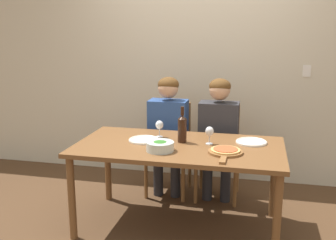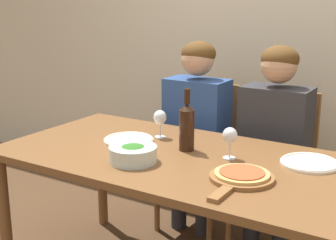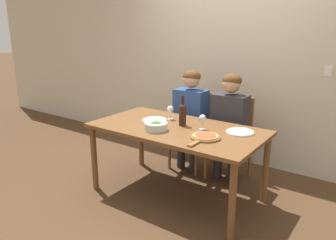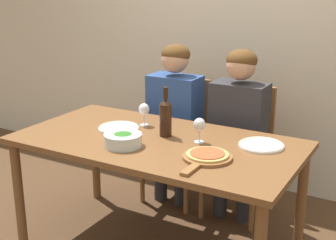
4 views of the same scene
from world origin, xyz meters
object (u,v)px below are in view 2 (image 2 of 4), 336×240
wine_glass_left (160,119)px  broccoli_bowl (133,154)px  wine_bottle (187,126)px  pizza_on_board (241,177)px  dinner_plate_left (129,140)px  dinner_plate_right (310,163)px  chair_left (203,151)px  person_woman (195,120)px  chair_right (278,165)px  wine_glass_right (230,137)px  person_man (274,132)px

wine_glass_left → broccoli_bowl: bearing=-75.0°
wine_bottle → pizza_on_board: size_ratio=0.75×
dinner_plate_left → broccoli_bowl: bearing=-50.0°
wine_bottle → broccoli_bowl: wine_bottle is taller
wine_bottle → dinner_plate_right: size_ratio=1.17×
chair_left → person_woman: person_woman is taller
chair_right → wine_bottle: (-0.25, -0.68, 0.36)m
person_woman → wine_bottle: (0.26, -0.56, 0.13)m
wine_bottle → person_woman: bearing=114.4°
wine_bottle → wine_glass_right: size_ratio=2.03×
person_woman → wine_glass_right: 0.76m
chair_right → wine_glass_right: (-0.02, -0.68, 0.35)m
person_man → wine_bottle: (-0.25, -0.56, 0.13)m
dinner_plate_right → wine_glass_right: (-0.34, -0.12, 0.10)m
person_woman → wine_bottle: person_woman is taller
dinner_plate_left → pizza_on_board: pizza_on_board is taller
broccoli_bowl → dinner_plate_left: broccoli_bowl is taller
person_woman → wine_glass_left: (0.03, -0.45, 0.11)m
dinner_plate_right → wine_glass_right: size_ratio=1.73×
chair_left → wine_bottle: 0.81m
person_woman → dinner_plate_right: 0.95m
wine_bottle → broccoli_bowl: bearing=-113.8°
person_man → wine_glass_left: bearing=-136.4°
chair_left → dinner_plate_left: 0.76m
broccoli_bowl → pizza_on_board: size_ratio=0.54×
dinner_plate_left → wine_glass_right: 0.57m
broccoli_bowl → wine_glass_left: 0.41m
chair_left → wine_bottle: wine_bottle is taller
person_man → wine_glass_left: person_man is taller
chair_left → chair_right: size_ratio=1.00×
person_woman → wine_bottle: 0.63m
chair_left → broccoli_bowl: (0.13, -0.96, 0.28)m
dinner_plate_right → wine_glass_left: (-0.80, 0.00, 0.10)m
person_woman → wine_glass_left: person_woman is taller
chair_left → person_man: bearing=-12.6°
dinner_plate_right → wine_glass_left: wine_glass_left is taller
dinner_plate_left → wine_glass_right: (0.56, 0.03, 0.10)m
person_woman → broccoli_bowl: size_ratio=5.50×
chair_right → dinner_plate_right: bearing=-60.3°
wine_glass_left → pizza_on_board: bearing=-28.9°
broccoli_bowl → wine_bottle: bearing=66.2°
person_man → dinner_plate_left: 0.83m
chair_right → broccoli_bowl: (-0.37, -0.96, 0.28)m
wine_bottle → pizza_on_board: 0.46m
wine_bottle → wine_glass_left: wine_bottle is taller
person_man → wine_bottle: 0.63m
chair_right → wine_glass_left: chair_right is taller
wine_glass_left → person_man: bearing=43.6°
pizza_on_board → person_man: bearing=99.7°
person_woman → dinner_plate_right: size_ratio=4.66×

